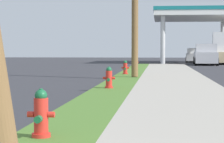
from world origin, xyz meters
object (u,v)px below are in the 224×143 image
object	(u,v)px
truck_tan_at_forecourt	(223,49)
fire_hydrant_second	(109,79)
fire_hydrant_third	(125,68)
fire_hydrant_fourth	(136,63)
fire_hydrant_nearest	(41,116)
truck_silver_on_apron	(205,55)
car_white_by_near_pump	(194,56)

from	to	relation	value
truck_tan_at_forecourt	fire_hydrant_second	bearing A→B (deg)	-104.45
fire_hydrant_third	fire_hydrant_fourth	distance (m)	10.35
fire_hydrant_nearest	truck_silver_on_apron	distance (m)	37.76
fire_hydrant_second	truck_tan_at_forecourt	size ratio (longest dim) A/B	0.11
fire_hydrant_third	car_white_by_near_pump	xyz separation A→B (m)	(5.86, 29.10, 0.28)
fire_hydrant_second	fire_hydrant_third	distance (m)	9.16
fire_hydrant_nearest	truck_tan_at_forecourt	size ratio (longest dim) A/B	0.11
fire_hydrant_nearest	car_white_by_near_pump	xyz separation A→B (m)	(5.83, 47.32, 0.28)
fire_hydrant_second	fire_hydrant_third	xyz separation A→B (m)	(-0.10, 9.16, 0.00)
car_white_by_near_pump	fire_hydrant_second	bearing A→B (deg)	-98.57
fire_hydrant_third	car_white_by_near_pump	size ratio (longest dim) A/B	0.16
fire_hydrant_second	truck_tan_at_forecourt	bearing A→B (deg)	75.55
fire_hydrant_fourth	truck_silver_on_apron	xyz separation A→B (m)	(6.11, 8.68, 0.47)
car_white_by_near_pump	truck_silver_on_apron	size ratio (longest dim) A/B	0.84
fire_hydrant_fourth	truck_tan_at_forecourt	distance (m)	14.25
fire_hydrant_fourth	car_white_by_near_pump	distance (m)	19.63
fire_hydrant_second	truck_silver_on_apron	distance (m)	28.84
fire_hydrant_second	car_white_by_near_pump	bearing A→B (deg)	81.43
fire_hydrant_nearest	truck_tan_at_forecourt	xyz separation A→B (m)	(8.10, 40.26, 1.04)
fire_hydrant_second	car_white_by_near_pump	xyz separation A→B (m)	(5.77, 38.26, 0.28)
fire_hydrant_nearest	truck_tan_at_forecourt	world-z (taller)	truck_tan_at_forecourt
fire_hydrant_fourth	truck_silver_on_apron	bearing A→B (deg)	54.86
fire_hydrant_third	fire_hydrant_nearest	bearing A→B (deg)	-89.89
truck_silver_on_apron	fire_hydrant_second	bearing A→B (deg)	-102.13
fire_hydrant_third	truck_silver_on_apron	size ratio (longest dim) A/B	0.14
car_white_by_near_pump	truck_silver_on_apron	distance (m)	10.07
fire_hydrant_second	fire_hydrant_third	world-z (taller)	same
fire_hydrant_fourth	fire_hydrant_second	bearing A→B (deg)	-89.86
fire_hydrant_fourth	car_white_by_near_pump	bearing A→B (deg)	72.77
fire_hydrant_third	fire_hydrant_second	bearing A→B (deg)	-89.39
fire_hydrant_nearest	car_white_by_near_pump	size ratio (longest dim) A/B	0.16
fire_hydrant_nearest	fire_hydrant_third	bearing A→B (deg)	90.11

